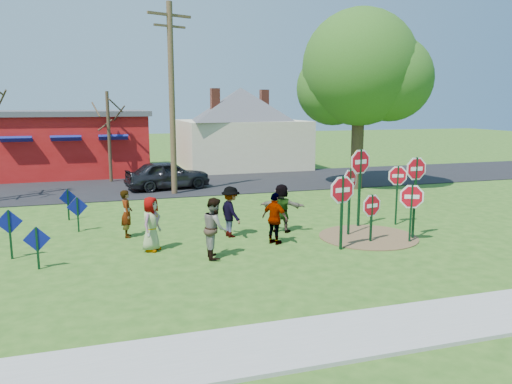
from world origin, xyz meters
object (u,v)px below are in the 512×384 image
at_px(stop_sign_c, 416,179).
at_px(leafy_tree, 362,74).
at_px(stop_sign_a, 342,196).
at_px(person_a, 151,224).
at_px(suv, 168,175).
at_px(person_b, 127,214).
at_px(stop_sign_d, 397,180).
at_px(utility_pole, 172,96).
at_px(stop_sign_b, 360,168).

relative_size(stop_sign_c, leafy_tree, 0.31).
relative_size(stop_sign_a, person_a, 1.45).
height_order(stop_sign_a, stop_sign_c, stop_sign_c).
xyz_separation_m(stop_sign_a, suv, (-3.53, 12.27, -0.86)).
bearing_deg(person_a, stop_sign_c, -65.79).
relative_size(stop_sign_a, stop_sign_c, 0.85).
xyz_separation_m(person_b, leafy_tree, (11.93, 6.31, 4.99)).
bearing_deg(stop_sign_d, person_b, -174.30).
relative_size(utility_pole, leafy_tree, 0.99).
relative_size(stop_sign_c, stop_sign_d, 1.23).
bearing_deg(person_b, suv, -13.64).
height_order(stop_sign_d, utility_pole, utility_pole).
height_order(stop_sign_a, person_b, stop_sign_a).
distance_m(stop_sign_c, person_a, 8.35).
xyz_separation_m(stop_sign_a, person_a, (-5.41, 1.55, -0.81)).
bearing_deg(stop_sign_a, stop_sign_c, 0.84).
xyz_separation_m(stop_sign_c, suv, (-6.30, 11.87, -1.20)).
relative_size(stop_sign_d, person_a, 1.38).
bearing_deg(leafy_tree, person_a, -144.30).
distance_m(stop_sign_c, stop_sign_d, 1.96).
height_order(stop_sign_c, person_a, stop_sign_c).
distance_m(stop_sign_a, stop_sign_b, 3.05).
relative_size(stop_sign_a, suv, 0.56).
bearing_deg(person_b, person_a, -159.66).
bearing_deg(suv, person_b, 154.58).
xyz_separation_m(stop_sign_b, stop_sign_c, (0.90, -1.96, -0.13)).
xyz_separation_m(stop_sign_a, stop_sign_c, (2.77, 0.39, 0.34)).
relative_size(stop_sign_b, stop_sign_d, 1.29).
xyz_separation_m(stop_sign_b, person_b, (-7.89, 1.02, -1.31)).
distance_m(stop_sign_b, stop_sign_c, 2.16).
bearing_deg(stop_sign_d, suv, 136.99).
distance_m(stop_sign_a, stop_sign_d, 4.01).
relative_size(suv, utility_pole, 0.48).
relative_size(stop_sign_b, suv, 0.69).
height_order(stop_sign_a, stop_sign_d, stop_sign_a).
bearing_deg(stop_sign_c, stop_sign_b, 112.11).
height_order(stop_sign_a, person_a, stop_sign_a).
bearing_deg(utility_pole, leafy_tree, -6.92).
xyz_separation_m(person_a, person_b, (-0.60, 1.82, -0.04)).
height_order(stop_sign_d, suv, stop_sign_d).
xyz_separation_m(utility_pole, leafy_tree, (9.32, -1.13, 1.09)).
relative_size(person_a, utility_pole, 0.18).
relative_size(stop_sign_d, leafy_tree, 0.25).
xyz_separation_m(stop_sign_c, leafy_tree, (3.14, 9.30, 3.81)).
bearing_deg(stop_sign_a, suv, 98.79).
distance_m(stop_sign_a, person_b, 6.95).
xyz_separation_m(stop_sign_d, leafy_tree, (2.59, 7.45, 4.16)).
distance_m(stop_sign_a, leafy_tree, 12.09).
bearing_deg(stop_sign_b, utility_pole, 108.23).
xyz_separation_m(stop_sign_b, suv, (-5.41, 9.91, -1.33)).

